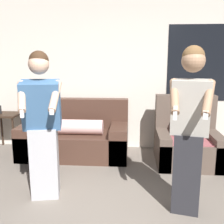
{
  "coord_description": "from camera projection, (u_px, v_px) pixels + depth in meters",
  "views": [
    {
      "loc": [
        0.06,
        -1.99,
        1.63
      ],
      "look_at": [
        -0.14,
        0.76,
        1.06
      ],
      "focal_mm": 42.0,
      "sensor_mm": 36.0,
      "label": 1
    }
  ],
  "objects": [
    {
      "name": "person_left",
      "position": [
        42.0,
        126.0,
        2.98
      ],
      "size": [
        0.48,
        0.56,
        1.71
      ],
      "color": "#B2B2B7",
      "rests_on": "ground_plane"
    },
    {
      "name": "side_table",
      "position": [
        6.0,
        120.0,
        4.73
      ],
      "size": [
        0.48,
        0.45,
        0.81
      ],
      "color": "#332319",
      "rests_on": "ground_plane"
    },
    {
      "name": "couch",
      "position": [
        75.0,
        136.0,
        4.5
      ],
      "size": [
        1.79,
        0.9,
        0.93
      ],
      "color": "#472D23",
      "rests_on": "ground_plane"
    },
    {
      "name": "wall_back",
      "position": [
        129.0,
        74.0,
        4.69
      ],
      "size": [
        6.53,
        0.07,
        2.7
      ],
      "color": "silver",
      "rests_on": "ground_plane"
    },
    {
      "name": "armchair",
      "position": [
        187.0,
        142.0,
        4.16
      ],
      "size": [
        0.97,
        0.87,
        1.05
      ],
      "color": "brown",
      "rests_on": "ground_plane"
    },
    {
      "name": "person_right",
      "position": [
        189.0,
        129.0,
        2.69
      ],
      "size": [
        0.46,
        0.52,
        1.76
      ],
      "color": "#28282D",
      "rests_on": "ground_plane"
    }
  ]
}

